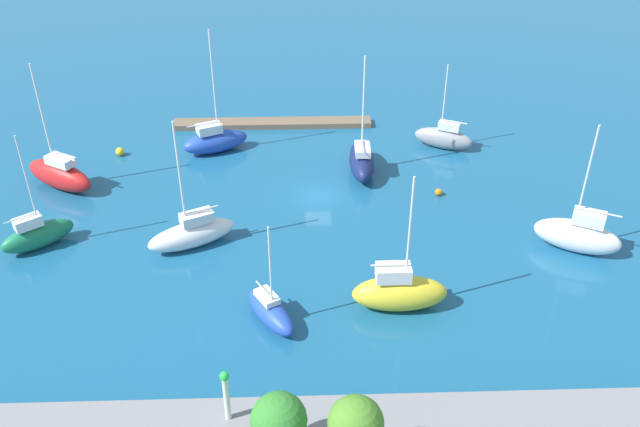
{
  "coord_description": "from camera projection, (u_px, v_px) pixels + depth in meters",
  "views": [
    {
      "loc": [
        1.59,
        54.25,
        32.52
      ],
      "look_at": [
        0.0,
        5.42,
        1.5
      ],
      "focal_mm": 37.26,
      "sensor_mm": 36.0,
      "label": 1
    }
  ],
  "objects": [
    {
      "name": "water",
      "position": [
        318.0,
        196.0,
        63.24
      ],
      "size": [
        160.0,
        160.0,
        0.0
      ],
      "primitive_type": "plane",
      "color": "#19567F",
      "rests_on": "ground"
    },
    {
      "name": "pier_dock",
      "position": [
        272.0,
        123.0,
        76.51
      ],
      "size": [
        22.73,
        2.19,
        0.61
      ],
      "primitive_type": "cube",
      "color": "brown",
      "rests_on": "ground"
    },
    {
      "name": "breakwater",
      "position": [
        332.0,
        422.0,
        39.83
      ],
      "size": [
        65.47,
        3.07,
        1.19
      ],
      "primitive_type": "cube",
      "color": "gray",
      "rests_on": "ground"
    },
    {
      "name": "harbor_beacon",
      "position": [
        226.0,
        392.0,
        38.19
      ],
      "size": [
        0.56,
        0.56,
        3.73
      ],
      "color": "silver",
      "rests_on": "breakwater"
    },
    {
      "name": "park_tree_mideast",
      "position": [
        356.0,
        424.0,
        34.29
      ],
      "size": [
        2.97,
        2.97,
        5.55
      ],
      "color": "brown",
      "rests_on": "shoreline_park"
    },
    {
      "name": "park_tree_center",
      "position": [
        279.0,
        420.0,
        35.51
      ],
      "size": [
        3.1,
        3.1,
        4.77
      ],
      "color": "brown",
      "rests_on": "shoreline_park"
    },
    {
      "name": "sailboat_blue_west_end",
      "position": [
        270.0,
        311.0,
        47.81
      ],
      "size": [
        4.55,
        5.8,
        8.4
      ],
      "rotation": [
        0.0,
        0.0,
        2.12
      ],
      "color": "#2347B2",
      "rests_on": "water"
    },
    {
      "name": "sailboat_white_lone_north",
      "position": [
        578.0,
        234.0,
        54.96
      ],
      "size": [
        7.25,
        5.2,
        11.43
      ],
      "rotation": [
        0.0,
        0.0,
        5.81
      ],
      "color": "white",
      "rests_on": "water"
    },
    {
      "name": "sailboat_red_mid_basin",
      "position": [
        60.0,
        174.0,
        63.78
      ],
      "size": [
        8.04,
        6.23,
        12.48
      ],
      "rotation": [
        0.0,
        0.0,
        5.73
      ],
      "color": "red",
      "rests_on": "water"
    },
    {
      "name": "sailboat_navy_far_north",
      "position": [
        362.0,
        160.0,
        66.48
      ],
      "size": [
        2.64,
        7.79,
        12.03
      ],
      "rotation": [
        0.0,
        0.0,
        4.69
      ],
      "color": "#141E4C",
      "rests_on": "water"
    },
    {
      "name": "sailboat_yellow_inner_mooring",
      "position": [
        399.0,
        291.0,
        48.74
      ],
      "size": [
        7.06,
        2.59,
        11.19
      ],
      "rotation": [
        0.0,
        0.0,
        3.15
      ],
      "color": "yellow",
      "rests_on": "water"
    },
    {
      "name": "sailboat_green_east_end",
      "position": [
        37.0,
        234.0,
        55.57
      ],
      "size": [
        5.99,
        5.24,
        10.27
      ],
      "rotation": [
        0.0,
        0.0,
        3.8
      ],
      "color": "#19724C",
      "rests_on": "water"
    },
    {
      "name": "sailboat_gray_by_breakwater",
      "position": [
        444.0,
        137.0,
        71.19
      ],
      "size": [
        6.48,
        4.38,
        9.35
      ],
      "rotation": [
        0.0,
        0.0,
        5.84
      ],
      "color": "gray",
      "rests_on": "water"
    },
    {
      "name": "sailboat_blue_along_channel",
      "position": [
        215.0,
        140.0,
        70.46
      ],
      "size": [
        7.45,
        5.15,
        13.17
      ],
      "rotation": [
        0.0,
        0.0,
        3.56
      ],
      "color": "#2347B2",
      "rests_on": "water"
    },
    {
      "name": "sailboat_white_far_south",
      "position": [
        192.0,
        233.0,
        55.74
      ],
      "size": [
        7.77,
        5.4,
        11.58
      ],
      "rotation": [
        0.0,
        0.0,
        0.46
      ],
      "color": "white",
      "rests_on": "water"
    },
    {
      "name": "mooring_buoy_yellow",
      "position": [
        120.0,
        152.0,
        70.14
      ],
      "size": [
        0.9,
        0.9,
        0.9
      ],
      "primitive_type": "sphere",
      "color": "yellow",
      "rests_on": "water"
    },
    {
      "name": "mooring_buoy_orange",
      "position": [
        439.0,
        192.0,
        63.24
      ],
      "size": [
        0.69,
        0.69,
        0.69
      ],
      "primitive_type": "sphere",
      "color": "orange",
      "rests_on": "water"
    }
  ]
}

